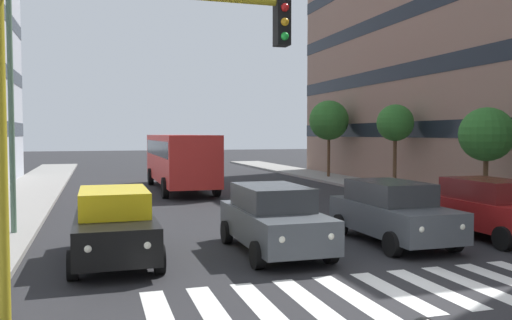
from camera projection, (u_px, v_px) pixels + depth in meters
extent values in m
plane|color=#262628|center=(414.00, 290.00, 10.25)|extent=(180.00, 180.00, 0.00)
cube|color=#846656|center=(465.00, 49.00, 32.10)|extent=(10.02, 26.10, 16.55)
cube|color=black|center=(463.00, 130.00, 32.35)|extent=(10.06, 26.14, 0.90)
cube|color=black|center=(464.00, 76.00, 32.19)|extent=(10.06, 26.14, 0.90)
cube|color=black|center=(465.00, 22.00, 32.02)|extent=(10.06, 26.14, 0.90)
cube|color=silver|center=(507.00, 280.00, 10.91)|extent=(0.45, 2.80, 0.01)
cube|color=silver|center=(471.00, 284.00, 10.65)|extent=(0.45, 2.80, 0.01)
cube|color=silver|center=(433.00, 288.00, 10.38)|extent=(0.45, 2.80, 0.01)
cube|color=silver|center=(394.00, 292.00, 10.12)|extent=(0.45, 2.80, 0.01)
cube|color=silver|center=(352.00, 296.00, 9.85)|extent=(0.45, 2.80, 0.01)
cube|color=silver|center=(308.00, 300.00, 9.59)|extent=(0.45, 2.80, 0.01)
cube|color=silver|center=(261.00, 305.00, 9.33)|extent=(0.45, 2.80, 0.01)
cube|color=silver|center=(212.00, 310.00, 9.06)|extent=(0.45, 2.80, 0.01)
cube|color=silver|center=(159.00, 315.00, 8.80)|extent=(0.45, 2.80, 0.01)
cube|color=maroon|center=(492.00, 214.00, 15.32)|extent=(1.80, 4.40, 0.80)
cube|color=maroon|center=(487.00, 189.00, 15.48)|extent=(1.58, 2.46, 0.60)
cylinder|color=black|center=(503.00, 238.00, 13.69)|extent=(0.22, 0.64, 0.64)
cylinder|color=black|center=(482.00, 218.00, 16.99)|extent=(0.22, 0.64, 0.64)
cylinder|color=black|center=(435.00, 221.00, 16.47)|extent=(0.22, 0.64, 0.64)
cube|color=#474C51|center=(393.00, 218.00, 14.61)|extent=(1.80, 4.40, 0.80)
cube|color=#343639|center=(389.00, 192.00, 14.77)|extent=(1.58, 2.46, 0.60)
cylinder|color=black|center=(454.00, 240.00, 13.51)|extent=(0.22, 0.64, 0.64)
cylinder|color=black|center=(392.00, 244.00, 12.98)|extent=(0.22, 0.64, 0.64)
cylinder|color=black|center=(393.00, 222.00, 16.28)|extent=(0.22, 0.64, 0.64)
cylinder|color=black|center=(340.00, 225.00, 15.76)|extent=(0.22, 0.64, 0.64)
sphere|color=white|center=(461.00, 227.00, 12.73)|extent=(0.18, 0.18, 0.18)
sphere|color=white|center=(421.00, 229.00, 12.39)|extent=(0.18, 0.18, 0.18)
cube|color=#474C51|center=(274.00, 225.00, 13.45)|extent=(1.80, 4.40, 0.80)
cube|color=#343639|center=(272.00, 197.00, 13.60)|extent=(1.58, 2.46, 0.60)
cylinder|color=black|center=(330.00, 250.00, 12.35)|extent=(0.22, 0.64, 0.64)
cylinder|color=black|center=(257.00, 255.00, 11.82)|extent=(0.22, 0.64, 0.64)
cylinder|color=black|center=(287.00, 229.00, 15.12)|extent=(0.22, 0.64, 0.64)
cylinder|color=black|center=(227.00, 232.00, 14.59)|extent=(0.22, 0.64, 0.64)
sphere|color=white|center=(330.00, 236.00, 11.56)|extent=(0.18, 0.18, 0.18)
sphere|color=white|center=(281.00, 239.00, 11.22)|extent=(0.18, 0.18, 0.18)
cube|color=black|center=(114.00, 232.00, 12.53)|extent=(1.80, 4.40, 0.80)
cube|color=yellow|center=(114.00, 201.00, 12.69)|extent=(1.58, 2.46, 0.60)
cylinder|color=black|center=(160.00, 259.00, 11.43)|extent=(0.22, 0.64, 0.64)
cylinder|color=black|center=(72.00, 265.00, 10.90)|extent=(0.22, 0.64, 0.64)
cylinder|color=black|center=(147.00, 235.00, 14.20)|extent=(0.22, 0.64, 0.64)
cylinder|color=black|center=(77.00, 239.00, 13.67)|extent=(0.22, 0.64, 0.64)
sphere|color=white|center=(147.00, 245.00, 10.64)|extent=(0.18, 0.18, 0.18)
sphere|color=white|center=(88.00, 249.00, 10.30)|extent=(0.18, 0.18, 0.18)
cube|color=red|center=(179.00, 158.00, 28.60)|extent=(2.50, 10.50, 2.50)
cube|color=black|center=(179.00, 148.00, 28.58)|extent=(2.52, 9.87, 0.80)
cylinder|color=black|center=(216.00, 186.00, 25.52)|extent=(0.28, 1.00, 1.00)
cylinder|color=black|center=(165.00, 188.00, 24.79)|extent=(0.28, 1.00, 1.00)
cylinder|color=black|center=(192.00, 176.00, 32.04)|extent=(0.28, 1.00, 1.00)
cylinder|color=black|center=(151.00, 177.00, 31.31)|extent=(0.28, 1.00, 1.00)
cylinder|color=#AD991E|center=(1.00, 155.00, 7.76)|extent=(0.18, 0.18, 5.50)
cube|color=black|center=(282.00, 24.00, 8.95)|extent=(0.24, 0.28, 0.76)
sphere|color=red|center=(285.00, 7.00, 8.79)|extent=(0.14, 0.14, 0.14)
sphere|color=orange|center=(285.00, 22.00, 8.80)|extent=(0.14, 0.14, 0.14)
sphere|color=green|center=(285.00, 36.00, 8.82)|extent=(0.14, 0.14, 0.14)
cylinder|color=#4C6B56|center=(11.00, 101.00, 15.22)|extent=(0.16, 0.16, 7.74)
cylinder|color=#513823|center=(485.00, 178.00, 20.95)|extent=(0.20, 0.20, 2.25)
sphere|color=#2D6B28|center=(486.00, 134.00, 20.86)|extent=(2.16, 2.16, 2.16)
cylinder|color=#513823|center=(395.00, 161.00, 28.24)|extent=(0.20, 0.20, 2.92)
sphere|color=#2D6B28|center=(395.00, 123.00, 28.14)|extent=(1.98, 1.98, 1.98)
cylinder|color=#513823|center=(329.00, 154.00, 35.73)|extent=(0.20, 0.20, 3.03)
sphere|color=#2D6B28|center=(329.00, 120.00, 35.61)|extent=(2.70, 2.70, 2.70)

